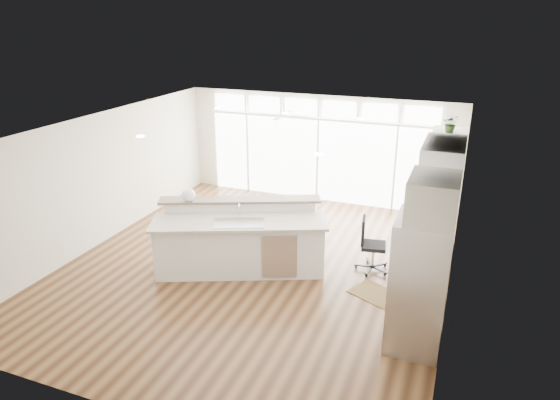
% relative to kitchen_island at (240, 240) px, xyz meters
% --- Properties ---
extents(floor, '(7.00, 8.00, 0.02)m').
position_rel_kitchen_island_xyz_m(floor, '(0.21, 0.27, -0.64)').
color(floor, '#412614').
rests_on(floor, ground).
extents(ceiling, '(7.00, 8.00, 0.02)m').
position_rel_kitchen_island_xyz_m(ceiling, '(0.21, 0.27, 2.07)').
color(ceiling, white).
rests_on(ceiling, wall_back).
extents(wall_back, '(7.00, 0.04, 2.70)m').
position_rel_kitchen_island_xyz_m(wall_back, '(0.21, 4.27, 0.72)').
color(wall_back, beige).
rests_on(wall_back, floor).
extents(wall_front, '(7.00, 0.04, 2.70)m').
position_rel_kitchen_island_xyz_m(wall_front, '(0.21, -3.73, 0.72)').
color(wall_front, beige).
rests_on(wall_front, floor).
extents(wall_left, '(0.04, 8.00, 2.70)m').
position_rel_kitchen_island_xyz_m(wall_left, '(-3.29, 0.27, 0.72)').
color(wall_left, beige).
rests_on(wall_left, floor).
extents(wall_right, '(0.04, 8.00, 2.70)m').
position_rel_kitchen_island_xyz_m(wall_right, '(3.71, 0.27, 0.72)').
color(wall_right, beige).
rests_on(wall_right, floor).
extents(glass_wall, '(5.80, 0.06, 2.08)m').
position_rel_kitchen_island_xyz_m(glass_wall, '(0.21, 4.21, 0.42)').
color(glass_wall, white).
rests_on(glass_wall, wall_back).
extents(transom_row, '(5.90, 0.06, 0.40)m').
position_rel_kitchen_island_xyz_m(transom_row, '(0.21, 4.21, 1.75)').
color(transom_row, white).
rests_on(transom_row, wall_back).
extents(desk_window, '(0.04, 0.85, 0.85)m').
position_rel_kitchen_island_xyz_m(desk_window, '(3.67, 0.57, 0.92)').
color(desk_window, silver).
rests_on(desk_window, wall_right).
extents(ceiling_fan, '(1.16, 1.16, 0.32)m').
position_rel_kitchen_island_xyz_m(ceiling_fan, '(-0.29, 3.07, 1.85)').
color(ceiling_fan, white).
rests_on(ceiling_fan, ceiling).
extents(recessed_lights, '(3.40, 3.00, 0.02)m').
position_rel_kitchen_island_xyz_m(recessed_lights, '(0.21, 0.47, 2.05)').
color(recessed_lights, silver).
rests_on(recessed_lights, ceiling).
extents(oven_cabinet, '(0.64, 1.20, 2.50)m').
position_rel_kitchen_island_xyz_m(oven_cabinet, '(3.38, 2.07, 0.62)').
color(oven_cabinet, white).
rests_on(oven_cabinet, floor).
extents(desk_nook, '(0.72, 1.30, 0.76)m').
position_rel_kitchen_island_xyz_m(desk_nook, '(3.34, 0.57, -0.25)').
color(desk_nook, white).
rests_on(desk_nook, floor).
extents(upper_cabinets, '(0.64, 1.30, 0.64)m').
position_rel_kitchen_island_xyz_m(upper_cabinets, '(3.38, 0.57, 1.72)').
color(upper_cabinets, white).
rests_on(upper_cabinets, wall_right).
extents(refrigerator, '(0.76, 0.90, 2.00)m').
position_rel_kitchen_island_xyz_m(refrigerator, '(3.32, -1.08, 0.37)').
color(refrigerator, silver).
rests_on(refrigerator, floor).
extents(fridge_cabinet, '(0.64, 0.90, 0.60)m').
position_rel_kitchen_island_xyz_m(fridge_cabinet, '(3.38, -1.08, 1.67)').
color(fridge_cabinet, white).
rests_on(fridge_cabinet, wall_right).
extents(framed_photos, '(0.06, 0.22, 0.80)m').
position_rel_kitchen_island_xyz_m(framed_photos, '(3.67, 1.19, 0.77)').
color(framed_photos, black).
rests_on(framed_photos, wall_right).
extents(kitchen_island, '(3.41, 2.36, 1.27)m').
position_rel_kitchen_island_xyz_m(kitchen_island, '(0.00, 0.00, 0.00)').
color(kitchen_island, white).
rests_on(kitchen_island, floor).
extents(rug, '(1.02, 0.90, 0.01)m').
position_rel_kitchen_island_xyz_m(rug, '(2.56, 0.08, -0.63)').
color(rug, '#3B2813').
rests_on(rug, floor).
extents(office_chair, '(0.62, 0.58, 1.04)m').
position_rel_kitchen_island_xyz_m(office_chair, '(2.32, 0.92, -0.11)').
color(office_chair, black).
rests_on(office_chair, floor).
extents(fishbowl, '(0.33, 0.33, 0.25)m').
position_rel_kitchen_island_xyz_m(fishbowl, '(-1.03, -0.00, 0.76)').
color(fishbowl, white).
rests_on(fishbowl, kitchen_island).
extents(monitor, '(0.15, 0.54, 0.44)m').
position_rel_kitchen_island_xyz_m(monitor, '(3.26, 0.57, 0.35)').
color(monitor, black).
rests_on(monitor, desk_nook).
extents(keyboard, '(0.16, 0.35, 0.02)m').
position_rel_kitchen_island_xyz_m(keyboard, '(3.09, 0.57, 0.13)').
color(keyboard, silver).
rests_on(keyboard, desk_nook).
extents(potted_plant, '(0.32, 0.35, 0.26)m').
position_rel_kitchen_island_xyz_m(potted_plant, '(3.38, 2.07, 2.00)').
color(potted_plant, '#335524').
rests_on(potted_plant, oven_cabinet).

